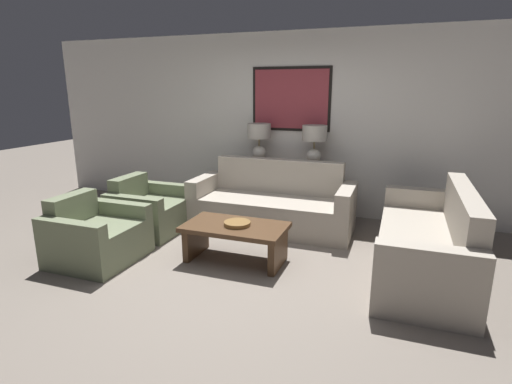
# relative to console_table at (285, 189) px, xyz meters

# --- Properties ---
(ground_plane) EXTENTS (20.00, 20.00, 0.00)m
(ground_plane) POSITION_rel_console_table_xyz_m (0.00, -2.12, -0.40)
(ground_plane) COLOR slate
(back_wall) EXTENTS (8.35, 0.12, 2.65)m
(back_wall) POSITION_rel_console_table_xyz_m (0.00, 0.27, 0.94)
(back_wall) COLOR silver
(back_wall) RESTS_ON ground_plane
(console_table) EXTENTS (1.37, 0.39, 0.79)m
(console_table) POSITION_rel_console_table_xyz_m (0.00, 0.00, 0.00)
(console_table) COLOR brown
(console_table) RESTS_ON ground_plane
(table_lamp_left) EXTENTS (0.35, 0.35, 0.56)m
(table_lamp_left) POSITION_rel_console_table_xyz_m (-0.41, 0.00, 0.76)
(table_lamp_left) COLOR silver
(table_lamp_left) RESTS_ON console_table
(table_lamp_right) EXTENTS (0.35, 0.35, 0.56)m
(table_lamp_right) POSITION_rel_console_table_xyz_m (0.41, 0.00, 0.76)
(table_lamp_right) COLOR silver
(table_lamp_right) RESTS_ON console_table
(couch_by_back_wall) EXTENTS (2.16, 0.86, 0.90)m
(couch_by_back_wall) POSITION_rel_console_table_xyz_m (0.00, -0.62, -0.09)
(couch_by_back_wall) COLOR #ADA393
(couch_by_back_wall) RESTS_ON ground_plane
(couch_by_side) EXTENTS (0.86, 2.16, 0.90)m
(couch_by_side) POSITION_rel_console_table_xyz_m (1.92, -1.39, -0.09)
(couch_by_side) COLOR #ADA393
(couch_by_side) RESTS_ON ground_plane
(coffee_table) EXTENTS (1.11, 0.63, 0.42)m
(coffee_table) POSITION_rel_console_table_xyz_m (-0.05, -1.80, -0.09)
(coffee_table) COLOR #4C331E
(coffee_table) RESTS_ON ground_plane
(decorative_bowl) EXTENTS (0.29, 0.29, 0.04)m
(decorative_bowl) POSITION_rel_console_table_xyz_m (-0.02, -1.81, 0.04)
(decorative_bowl) COLOR olive
(decorative_bowl) RESTS_ON coffee_table
(armchair_near_back_wall) EXTENTS (0.83, 0.90, 0.73)m
(armchair_near_back_wall) POSITION_rel_console_table_xyz_m (-1.50, -1.30, -0.13)
(armchair_near_back_wall) COLOR #707A5B
(armchair_near_back_wall) RESTS_ON ground_plane
(armchair_near_camera) EXTENTS (0.83, 0.90, 0.73)m
(armchair_near_camera) POSITION_rel_console_table_xyz_m (-1.50, -2.30, -0.13)
(armchair_near_camera) COLOR #707A5B
(armchair_near_camera) RESTS_ON ground_plane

